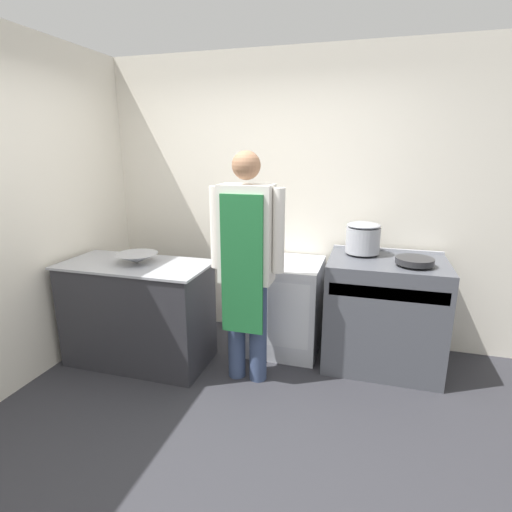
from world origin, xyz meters
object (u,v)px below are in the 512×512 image
Objects in this scene: stove at (383,313)px; mixing_bowl at (137,258)px; fridge_unit at (285,306)px; saute_pan at (415,261)px; stock_pot at (363,237)px; person_cook at (246,257)px.

stove is 2.72× the size of mixing_bowl.
stove is 0.87m from fridge_unit.
mixing_bowl is (-2.03, -0.52, 0.47)m from stove.
fridge_unit is 2.88× the size of saute_pan.
mixing_bowl is 1.93m from stock_pot.
stove is 3.34× the size of stock_pot.
mixing_bowl is 1.21× the size of saute_pan.
mixing_bowl is at bearing -169.93° from saute_pan.
person_cook reaches higher than fridge_unit.
person_cook is 1.07m from stock_pot.
fridge_unit is 0.94m from stock_pot.
stove is 1.31m from person_cook.
saute_pan is at bearing 10.07° from mixing_bowl.
stove is 0.56m from saute_pan.
fridge_unit is at bearing 176.57° from stove.
stock_pot is 0.49m from saute_pan.
mixing_bowl is at bearing -153.82° from fridge_unit.
saute_pan is (0.40, -0.25, -0.11)m from stock_pot.
person_cook is at bearing -106.71° from fridge_unit.
saute_pan is at bearing -32.77° from stove.
stove is 0.53× the size of person_cook.
mixing_bowl is (-0.98, 0.03, -0.09)m from person_cook.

